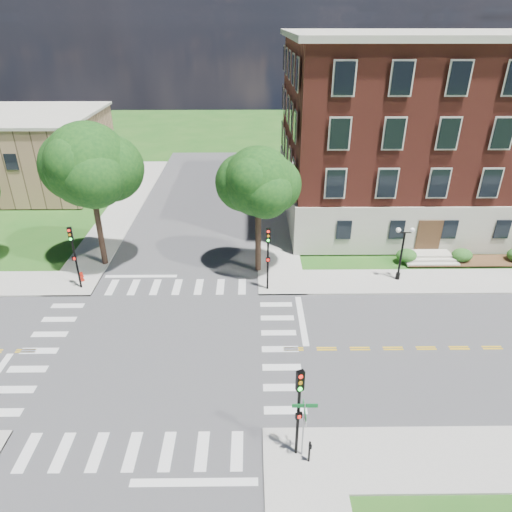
{
  "coord_description": "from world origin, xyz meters",
  "views": [
    {
      "loc": [
        5.52,
        -21.6,
        17.66
      ],
      "look_at": [
        5.82,
        5.99,
        3.2
      ],
      "focal_mm": 32.0,
      "sensor_mm": 36.0,
      "label": 1
    }
  ],
  "objects_px": {
    "twin_lamp_west": "(402,251)",
    "street_sign_pole": "(304,419)",
    "traffic_signal_ne": "(268,251)",
    "fire_hydrant": "(82,277)",
    "traffic_signal_se": "(299,403)",
    "traffic_signal_nw": "(74,250)",
    "push_button_post": "(309,451)"
  },
  "relations": [
    {
      "from": "street_sign_pole",
      "to": "push_button_post",
      "type": "height_order",
      "value": "street_sign_pole"
    },
    {
      "from": "twin_lamp_west",
      "to": "fire_hydrant",
      "type": "xyz_separation_m",
      "value": [
        -23.75,
        -0.03,
        -2.06
      ]
    },
    {
      "from": "street_sign_pole",
      "to": "fire_hydrant",
      "type": "bearing_deg",
      "value": 133.95
    },
    {
      "from": "twin_lamp_west",
      "to": "push_button_post",
      "type": "bearing_deg",
      "value": -118.17
    },
    {
      "from": "traffic_signal_ne",
      "to": "traffic_signal_nw",
      "type": "bearing_deg",
      "value": 178.58
    },
    {
      "from": "traffic_signal_nw",
      "to": "push_button_post",
      "type": "distance_m",
      "value": 21.32
    },
    {
      "from": "traffic_signal_se",
      "to": "fire_hydrant",
      "type": "xyz_separation_m",
      "value": [
        -14.7,
        15.43,
        -2.72
      ]
    },
    {
      "from": "traffic_signal_se",
      "to": "twin_lamp_west",
      "type": "height_order",
      "value": "traffic_signal_se"
    },
    {
      "from": "traffic_signal_nw",
      "to": "traffic_signal_se",
      "type": "bearing_deg",
      "value": -45.01
    },
    {
      "from": "traffic_signal_nw",
      "to": "traffic_signal_ne",
      "type": "bearing_deg",
      "value": -1.42
    },
    {
      "from": "traffic_signal_se",
      "to": "traffic_signal_ne",
      "type": "distance_m",
      "value": 14.17
    },
    {
      "from": "twin_lamp_west",
      "to": "street_sign_pole",
      "type": "height_order",
      "value": "twin_lamp_west"
    },
    {
      "from": "traffic_signal_ne",
      "to": "fire_hydrant",
      "type": "height_order",
      "value": "traffic_signal_ne"
    },
    {
      "from": "traffic_signal_ne",
      "to": "twin_lamp_west",
      "type": "distance_m",
      "value": 9.99
    },
    {
      "from": "traffic_signal_ne",
      "to": "street_sign_pole",
      "type": "relative_size",
      "value": 1.55
    },
    {
      "from": "traffic_signal_nw",
      "to": "push_button_post",
      "type": "xyz_separation_m",
      "value": [
        15.01,
        -14.95,
        -2.39
      ]
    },
    {
      "from": "traffic_signal_se",
      "to": "twin_lamp_west",
      "type": "bearing_deg",
      "value": 59.65
    },
    {
      "from": "push_button_post",
      "to": "traffic_signal_ne",
      "type": "bearing_deg",
      "value": 95.3
    },
    {
      "from": "traffic_signal_se",
      "to": "traffic_signal_nw",
      "type": "bearing_deg",
      "value": 134.99
    },
    {
      "from": "twin_lamp_west",
      "to": "street_sign_pole",
      "type": "xyz_separation_m",
      "value": [
        -8.79,
        -15.55,
        -0.21
      ]
    },
    {
      "from": "traffic_signal_se",
      "to": "traffic_signal_nw",
      "type": "distance_m",
      "value": 20.48
    },
    {
      "from": "traffic_signal_ne",
      "to": "street_sign_pole",
      "type": "xyz_separation_m",
      "value": [
        1.09,
        -14.23,
        -0.88
      ]
    },
    {
      "from": "traffic_signal_se",
      "to": "twin_lamp_west",
      "type": "distance_m",
      "value": 17.93
    },
    {
      "from": "traffic_signal_se",
      "to": "push_button_post",
      "type": "relative_size",
      "value": 4.0
    },
    {
      "from": "street_sign_pole",
      "to": "push_button_post",
      "type": "xyz_separation_m",
      "value": [
        0.27,
        -0.37,
        -1.51
      ]
    },
    {
      "from": "traffic_signal_ne",
      "to": "fire_hydrant",
      "type": "xyz_separation_m",
      "value": [
        -13.87,
        1.28,
        -2.72
      ]
    },
    {
      "from": "twin_lamp_west",
      "to": "traffic_signal_se",
      "type": "bearing_deg",
      "value": -120.35
    },
    {
      "from": "traffic_signal_se",
      "to": "traffic_signal_ne",
      "type": "xyz_separation_m",
      "value": [
        -0.83,
        14.15,
        0.0
      ]
    },
    {
      "from": "street_sign_pole",
      "to": "traffic_signal_ne",
      "type": "bearing_deg",
      "value": 94.37
    },
    {
      "from": "traffic_signal_ne",
      "to": "traffic_signal_nw",
      "type": "distance_m",
      "value": 13.66
    },
    {
      "from": "street_sign_pole",
      "to": "fire_hydrant",
      "type": "xyz_separation_m",
      "value": [
        -14.96,
        15.52,
        -1.84
      ]
    },
    {
      "from": "street_sign_pole",
      "to": "fire_hydrant",
      "type": "distance_m",
      "value": 21.63
    }
  ]
}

